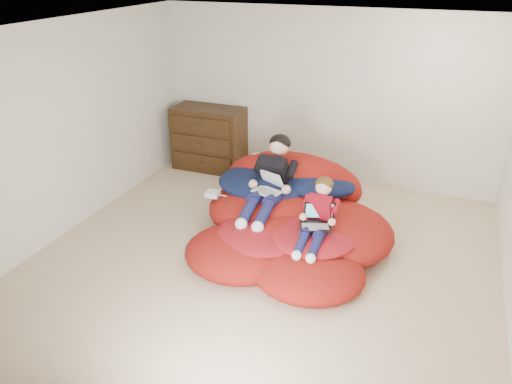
{
  "coord_description": "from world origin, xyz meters",
  "views": [
    {
      "loc": [
        1.67,
        -4.48,
        3.12
      ],
      "look_at": [
        -0.19,
        0.25,
        0.7
      ],
      "focal_mm": 35.0,
      "sensor_mm": 36.0,
      "label": 1
    }
  ],
  "objects_px": {
    "older_boy": "(271,177)",
    "laptop_white": "(269,186)",
    "beanbag_pile": "(289,218)",
    "dresser": "(209,138)",
    "younger_boy": "(318,214)",
    "laptop_black": "(317,219)"
  },
  "relations": [
    {
      "from": "younger_boy",
      "to": "laptop_black",
      "type": "height_order",
      "value": "younger_boy"
    },
    {
      "from": "older_boy",
      "to": "beanbag_pile",
      "type": "bearing_deg",
      "value": -19.41
    },
    {
      "from": "laptop_white",
      "to": "laptop_black",
      "type": "distance_m",
      "value": 0.86
    },
    {
      "from": "older_boy",
      "to": "younger_boy",
      "type": "bearing_deg",
      "value": -35.11
    },
    {
      "from": "laptop_white",
      "to": "older_boy",
      "type": "bearing_deg",
      "value": 90.0
    },
    {
      "from": "dresser",
      "to": "laptop_black",
      "type": "relative_size",
      "value": 2.81
    },
    {
      "from": "dresser",
      "to": "laptop_white",
      "type": "height_order",
      "value": "dresser"
    },
    {
      "from": "beanbag_pile",
      "to": "laptop_white",
      "type": "relative_size",
      "value": 5.88
    },
    {
      "from": "beanbag_pile",
      "to": "younger_boy",
      "type": "relative_size",
      "value": 2.87
    },
    {
      "from": "dresser",
      "to": "younger_boy",
      "type": "height_order",
      "value": "dresser"
    },
    {
      "from": "dresser",
      "to": "laptop_white",
      "type": "relative_size",
      "value": 2.61
    },
    {
      "from": "beanbag_pile",
      "to": "older_boy",
      "type": "bearing_deg",
      "value": 160.59
    },
    {
      "from": "younger_boy",
      "to": "beanbag_pile",
      "type": "bearing_deg",
      "value": 137.68
    },
    {
      "from": "older_boy",
      "to": "younger_boy",
      "type": "relative_size",
      "value": 1.39
    },
    {
      "from": "dresser",
      "to": "younger_boy",
      "type": "bearing_deg",
      "value": -41.35
    },
    {
      "from": "older_boy",
      "to": "laptop_white",
      "type": "bearing_deg",
      "value": -90.0
    },
    {
      "from": "older_boy",
      "to": "laptop_white",
      "type": "height_order",
      "value": "older_boy"
    },
    {
      "from": "beanbag_pile",
      "to": "younger_boy",
      "type": "bearing_deg",
      "value": -42.32
    },
    {
      "from": "older_boy",
      "to": "younger_boy",
      "type": "xyz_separation_m",
      "value": [
        0.72,
        -0.51,
        -0.11
      ]
    },
    {
      "from": "beanbag_pile",
      "to": "laptop_white",
      "type": "bearing_deg",
      "value": 175.7
    },
    {
      "from": "younger_boy",
      "to": "laptop_black",
      "type": "distance_m",
      "value": 0.06
    },
    {
      "from": "beanbag_pile",
      "to": "older_boy",
      "type": "xyz_separation_m",
      "value": [
        -0.27,
        0.09,
        0.46
      ]
    }
  ]
}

